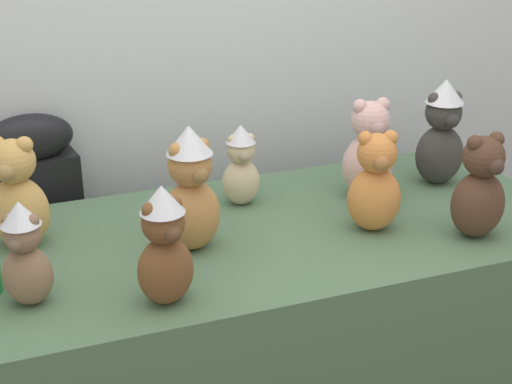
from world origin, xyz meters
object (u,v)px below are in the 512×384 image
Objects in this scene: teddy_bear_blush at (369,151)px; teddy_bear_cocoa at (480,189)px; teddy_bear_caramel at (191,190)px; teddy_bear_charcoal at (442,134)px; teddy_bear_chestnut at (164,247)px; teddy_bear_sand at (241,166)px; teddy_bear_ginger at (375,185)px; teddy_bear_mocha at (25,255)px; instrument_case at (43,257)px; teddy_bear_honey at (17,196)px; display_table at (256,342)px.

teddy_bear_cocoa is at bearing -62.12° from teddy_bear_blush.
teddy_bear_caramel is 0.87m from teddy_bear_charcoal.
teddy_bear_chestnut reaches higher than teddy_bear_sand.
teddy_bear_chestnut is 0.87× the size of teddy_bear_charcoal.
teddy_bear_charcoal is at bearing -2.63° from teddy_bear_caramel.
teddy_bear_caramel is (-0.50, 0.07, 0.03)m from teddy_bear_ginger.
teddy_bear_blush reaches higher than teddy_bear_sand.
teddy_bear_mocha is at bearing -175.72° from teddy_bear_caramel.
instrument_case is at bearing 164.53° from teddy_bear_charcoal.
teddy_bear_blush is 1.04× the size of teddy_bear_cocoa.
teddy_bear_ginger reaches higher than instrument_case.
teddy_bear_ginger is at bearing 10.31° from teddy_bear_honey.
teddy_bear_charcoal is (0.86, 0.16, -0.00)m from teddy_bear_caramel.
teddy_bear_cocoa is (0.53, -0.42, 0.02)m from teddy_bear_sand.
teddy_bear_sand is (0.02, 0.19, 0.49)m from display_table.
teddy_bear_charcoal is at bearing -25.79° from instrument_case.
teddy_bear_chestnut is at bearing 179.63° from teddy_bear_cocoa.
teddy_bear_charcoal is (0.99, 0.40, 0.02)m from teddy_bear_chestnut.
instrument_case is at bearing 105.36° from teddy_bear_honey.
teddy_bear_ginger is 0.94× the size of teddy_bear_honey.
teddy_bear_sand is (0.64, 0.05, -0.02)m from teddy_bear_honey.
teddy_bear_charcoal is (0.26, 0.01, 0.02)m from teddy_bear_blush.
teddy_bear_caramel is 1.32× the size of teddy_bear_mocha.
teddy_bear_ginger is at bearing -41.37° from teddy_bear_sand.
teddy_bear_blush is at bearing 16.02° from display_table.
teddy_bear_honey is 0.64m from teddy_bear_sand.
teddy_bear_ginger is 1.12× the size of teddy_bear_mocha.
instrument_case is 3.40× the size of teddy_bear_ginger.
teddy_bear_honey reaches higher than teddy_bear_chestnut.
display_table is 6.99× the size of teddy_bear_mocha.
teddy_bear_cocoa is (0.15, -0.35, -0.01)m from teddy_bear_blush.
teddy_bear_sand is at bearing 138.49° from teddy_bear_cocoa.
teddy_bear_caramel is at bearing -161.31° from teddy_bear_blush.
teddy_bear_mocha is at bearing 173.83° from teddy_bear_cocoa.
teddy_bear_cocoa reaches higher than teddy_bear_sand.
display_table is 0.67m from teddy_bear_blush.
teddy_bear_cocoa reaches higher than teddy_bear_ginger.
teddy_bear_mocha is at bearing -165.02° from display_table.
teddy_bear_blush is at bearing -175.62° from teddy_bear_charcoal.
teddy_bear_blush is at bearing -7.11° from teddy_bear_sand.
teddy_bear_charcoal is (1.29, 0.29, 0.04)m from teddy_bear_mocha.
teddy_bear_charcoal reaches higher than teddy_bear_blush.
teddy_bear_honey is at bearing 167.22° from display_table.
teddy_bear_mocha is 0.31m from teddy_bear_honey.
teddy_bear_ginger is 0.98× the size of teddy_bear_cocoa.
teddy_bear_chestnut reaches higher than teddy_bear_ginger.
teddy_bear_sand is (0.58, -0.33, 0.36)m from instrument_case.
teddy_bear_sand is at bearing 82.89° from display_table.
teddy_bear_sand is at bearing 38.44° from teddy_bear_chestnut.
teddy_bear_caramel is at bearing 2.71° from teddy_bear_honey.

